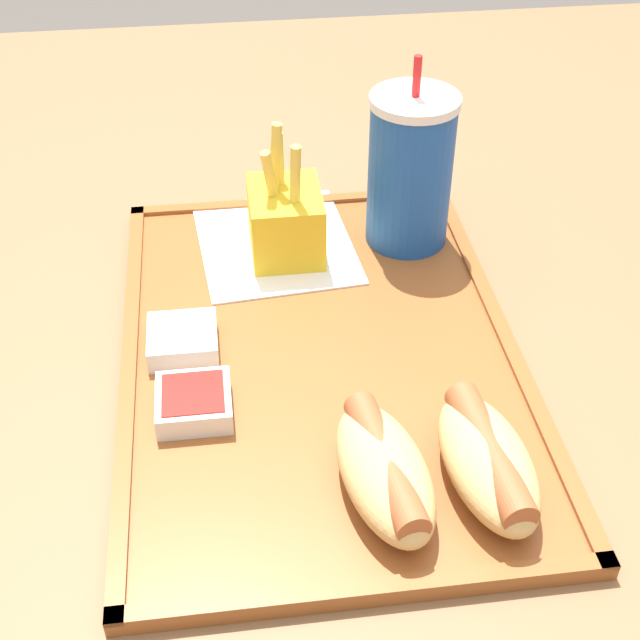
{
  "coord_description": "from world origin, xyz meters",
  "views": [
    {
      "loc": [
        0.54,
        -0.09,
        1.24
      ],
      "look_at": [
        0.01,
        -0.02,
        0.81
      ],
      "focal_mm": 50.0,
      "sensor_mm": 36.0,
      "label": 1
    }
  ],
  "objects_px": {
    "fries_carton": "(285,219)",
    "sauce_cup_mayo": "(183,339)",
    "hot_dog_far": "(488,460)",
    "sauce_cup_ketchup": "(194,402)",
    "hot_dog_near": "(380,471)",
    "soda_cup": "(410,170)"
  },
  "relations": [
    {
      "from": "fries_carton",
      "to": "sauce_cup_mayo",
      "type": "bearing_deg",
      "value": -36.83
    },
    {
      "from": "hot_dog_far",
      "to": "fries_carton",
      "type": "height_order",
      "value": "fries_carton"
    },
    {
      "from": "sauce_cup_ketchup",
      "to": "hot_dog_near",
      "type": "bearing_deg",
      "value": 52.19
    },
    {
      "from": "soda_cup",
      "to": "hot_dog_near",
      "type": "relative_size",
      "value": 1.36
    },
    {
      "from": "soda_cup",
      "to": "hot_dog_far",
      "type": "relative_size",
      "value": 1.38
    },
    {
      "from": "soda_cup",
      "to": "sauce_cup_mayo",
      "type": "distance_m",
      "value": 0.25
    },
    {
      "from": "soda_cup",
      "to": "hot_dog_far",
      "type": "distance_m",
      "value": 0.3
    },
    {
      "from": "hot_dog_far",
      "to": "sauce_cup_ketchup",
      "type": "height_order",
      "value": "hot_dog_far"
    },
    {
      "from": "soda_cup",
      "to": "sauce_cup_ketchup",
      "type": "relative_size",
      "value": 3.24
    },
    {
      "from": "fries_carton",
      "to": "sauce_cup_ketchup",
      "type": "relative_size",
      "value": 2.28
    },
    {
      "from": "fries_carton",
      "to": "sauce_cup_mayo",
      "type": "xyz_separation_m",
      "value": [
        0.13,
        -0.09,
        -0.02
      ]
    },
    {
      "from": "hot_dog_near",
      "to": "fries_carton",
      "type": "height_order",
      "value": "fries_carton"
    },
    {
      "from": "fries_carton",
      "to": "sauce_cup_mayo",
      "type": "distance_m",
      "value": 0.16
    },
    {
      "from": "fries_carton",
      "to": "sauce_cup_mayo",
      "type": "height_order",
      "value": "fries_carton"
    },
    {
      "from": "hot_dog_far",
      "to": "sauce_cup_ketchup",
      "type": "distance_m",
      "value": 0.21
    },
    {
      "from": "hot_dog_far",
      "to": "sauce_cup_ketchup",
      "type": "bearing_deg",
      "value": -115.84
    },
    {
      "from": "hot_dog_near",
      "to": "fries_carton",
      "type": "relative_size",
      "value": 1.04
    },
    {
      "from": "hot_dog_near",
      "to": "soda_cup",
      "type": "bearing_deg",
      "value": 165.08
    },
    {
      "from": "hot_dog_far",
      "to": "sauce_cup_mayo",
      "type": "distance_m",
      "value": 0.26
    },
    {
      "from": "soda_cup",
      "to": "sauce_cup_mayo",
      "type": "bearing_deg",
      "value": -57.15
    },
    {
      "from": "soda_cup",
      "to": "sauce_cup_mayo",
      "type": "height_order",
      "value": "soda_cup"
    },
    {
      "from": "sauce_cup_mayo",
      "to": "sauce_cup_ketchup",
      "type": "height_order",
      "value": "same"
    }
  ]
}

